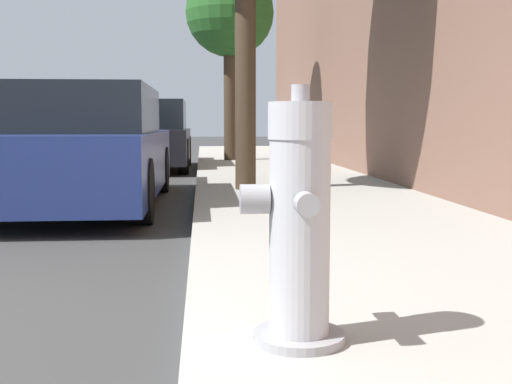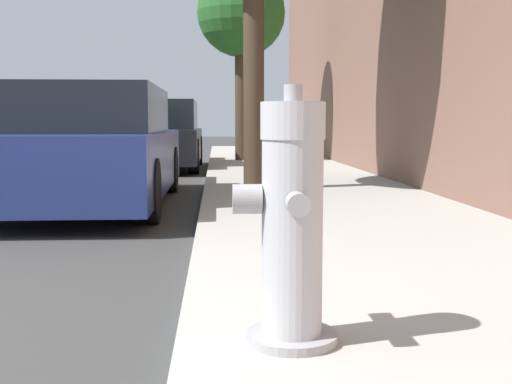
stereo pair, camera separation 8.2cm
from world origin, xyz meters
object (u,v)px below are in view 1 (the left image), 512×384
(fire_hydrant, at_px, (298,226))
(street_tree_far, at_px, (230,15))
(parked_car_near, at_px, (85,149))
(parked_car_mid, at_px, (146,137))

(fire_hydrant, distance_m, street_tree_far, 12.16)
(parked_car_near, relative_size, street_tree_far, 1.07)
(parked_car_near, distance_m, street_tree_far, 7.60)
(fire_hydrant, distance_m, parked_car_near, 5.26)
(street_tree_far, bearing_deg, parked_car_near, -105.79)
(street_tree_far, bearing_deg, fire_hydrant, -91.32)
(parked_car_near, distance_m, parked_car_mid, 5.67)
(parked_car_mid, distance_m, street_tree_far, 3.35)
(parked_car_near, height_order, street_tree_far, street_tree_far)
(parked_car_near, height_order, parked_car_mid, parked_car_mid)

